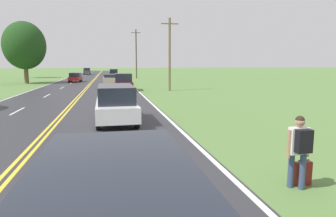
% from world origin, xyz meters
% --- Properties ---
extents(hitchhiker_person, '(0.58, 0.42, 1.71)m').
position_xyz_m(hitchhiker_person, '(6.84, 3.01, 1.05)').
color(hitchhiker_person, '#38476B').
rests_on(hitchhiker_person, ground).
extents(suitcase, '(0.41, 0.15, 0.63)m').
position_xyz_m(suitcase, '(7.10, 3.17, 0.29)').
color(suitcase, maroon).
rests_on(suitcase, ground).
extents(utility_pole_midground, '(1.80, 0.24, 7.54)m').
position_xyz_m(utility_pole_midground, '(8.95, 28.35, 3.92)').
color(utility_pole_midground, brown).
rests_on(utility_pole_midground, ground).
extents(utility_pole_far, '(1.80, 0.24, 9.30)m').
position_xyz_m(utility_pole_far, '(7.91, 55.75, 4.81)').
color(utility_pole_far, brown).
rests_on(utility_pole_far, ground).
extents(tree_left_verge, '(5.91, 5.91, 8.83)m').
position_xyz_m(tree_left_verge, '(-9.15, 43.97, 5.42)').
color(tree_left_verge, brown).
rests_on(tree_left_verge, ground).
extents(tree_mid_treeline, '(4.29, 4.29, 7.87)m').
position_xyz_m(tree_mid_treeline, '(-13.55, 62.16, 5.38)').
color(tree_mid_treeline, brown).
rests_on(tree_mid_treeline, ground).
extents(car_white_suv_approaching, '(1.96, 4.86, 1.83)m').
position_xyz_m(car_white_suv_approaching, '(2.94, 11.78, 0.97)').
color(car_white_suv_approaching, black).
rests_on(car_white_suv_approaching, ground).
extents(car_maroon_van_mid_near, '(2.06, 4.02, 1.84)m').
position_xyz_m(car_maroon_van_mid_near, '(4.16, 29.59, 0.96)').
color(car_maroon_van_mid_near, black).
rests_on(car_maroon_van_mid_near, ground).
extents(car_champagne_hatchback_mid_far, '(1.86, 4.31, 1.45)m').
position_xyz_m(car_champagne_hatchback_mid_far, '(2.79, 38.97, 0.79)').
color(car_champagne_hatchback_mid_far, black).
rests_on(car_champagne_hatchback_mid_far, ground).
extents(car_red_hatchback_receding, '(1.90, 3.56, 1.44)m').
position_xyz_m(car_red_hatchback_receding, '(-2.59, 46.45, 0.76)').
color(car_red_hatchback_receding, black).
rests_on(car_red_hatchback_receding, ground).
extents(car_black_suv_distant, '(1.83, 4.13, 1.70)m').
position_xyz_m(car_black_suv_distant, '(3.62, 62.15, 0.90)').
color(car_black_suv_distant, black).
rests_on(car_black_suv_distant, ground).
extents(car_dark_grey_van_horizon, '(1.97, 4.62, 1.73)m').
position_xyz_m(car_dark_grey_van_horizon, '(-3.04, 79.50, 0.92)').
color(car_dark_grey_van_horizon, black).
rests_on(car_dark_grey_van_horizon, ground).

